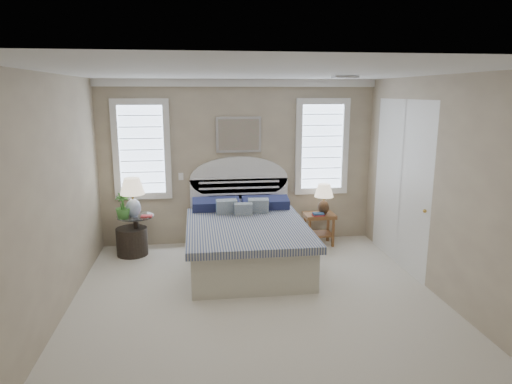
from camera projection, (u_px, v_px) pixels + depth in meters
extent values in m
cube|color=beige|center=(260.00, 307.00, 5.40)|extent=(4.50, 5.00, 0.01)
cube|color=silver|center=(260.00, 72.00, 4.82)|extent=(4.50, 5.00, 0.01)
cube|color=gray|center=(239.00, 163.00, 7.53)|extent=(4.50, 0.02, 2.70)
cube|color=gray|center=(50.00, 203.00, 4.82)|extent=(0.02, 5.00, 2.70)
cube|color=gray|center=(448.00, 191.00, 5.40)|extent=(0.02, 5.00, 2.70)
cube|color=white|center=(238.00, 83.00, 7.22)|extent=(4.50, 0.08, 0.12)
cube|color=#B2B2B2|center=(345.00, 77.00, 5.76)|extent=(0.30, 0.20, 0.02)
cube|color=white|center=(181.00, 176.00, 7.44)|extent=(0.08, 0.01, 0.12)
cube|color=#C9E0FF|center=(142.00, 150.00, 7.26)|extent=(0.90, 0.06, 1.60)
cube|color=#C9E0FF|center=(322.00, 147.00, 7.64)|extent=(0.90, 0.06, 1.60)
cube|color=silver|center=(239.00, 135.00, 7.39)|extent=(0.74, 0.04, 0.58)
cube|color=white|center=(401.00, 184.00, 6.59)|extent=(0.02, 1.80, 2.40)
cube|color=silver|center=(247.00, 248.00, 6.63)|extent=(1.60, 2.10, 0.55)
cube|color=navy|center=(247.00, 228.00, 6.51)|extent=(1.72, 2.15, 0.10)
cube|color=silver|center=(239.00, 211.00, 7.64)|extent=(1.62, 0.08, 1.10)
cube|color=#1E224C|center=(216.00, 205.00, 7.28)|extent=(0.75, 0.31, 0.23)
cube|color=#1E224C|center=(266.00, 203.00, 7.39)|extent=(0.75, 0.31, 0.23)
cube|color=#38577F|center=(226.00, 210.00, 7.08)|extent=(0.33, 0.20, 0.34)
cube|color=#38577F|center=(258.00, 208.00, 7.15)|extent=(0.33, 0.20, 0.34)
cube|color=#38577F|center=(243.00, 212.00, 7.02)|extent=(0.28, 0.14, 0.29)
cylinder|color=black|center=(138.00, 253.00, 7.17)|extent=(0.32, 0.32, 0.03)
cylinder|color=black|center=(137.00, 236.00, 7.11)|extent=(0.08, 0.08, 0.60)
cylinder|color=silver|center=(136.00, 216.00, 7.04)|extent=(0.56, 0.56, 0.02)
cube|color=brown|center=(319.00, 215.00, 7.54)|extent=(0.50, 0.40, 0.06)
cube|color=brown|center=(319.00, 234.00, 7.61)|extent=(0.44, 0.34, 0.03)
cube|color=brown|center=(309.00, 234.00, 7.43)|extent=(0.04, 0.04, 0.47)
cube|color=brown|center=(305.00, 229.00, 7.72)|extent=(0.04, 0.04, 0.47)
cube|color=brown|center=(333.00, 233.00, 7.48)|extent=(0.04, 0.04, 0.47)
cube|color=brown|center=(328.00, 228.00, 7.77)|extent=(0.04, 0.04, 0.47)
cylinder|color=black|center=(132.00, 241.00, 7.11)|extent=(0.61, 0.61, 0.43)
cylinder|color=white|center=(134.00, 216.00, 6.98)|extent=(0.15, 0.15, 0.03)
ellipsoid|color=white|center=(133.00, 208.00, 6.95)|extent=(0.27, 0.27, 0.29)
cylinder|color=gold|center=(133.00, 197.00, 6.92)|extent=(0.04, 0.04, 0.10)
cylinder|color=black|center=(323.00, 213.00, 7.51)|extent=(0.12, 0.12, 0.03)
ellipsoid|color=black|center=(323.00, 207.00, 7.49)|extent=(0.23, 0.23, 0.24)
cylinder|color=gold|center=(324.00, 199.00, 7.46)|extent=(0.03, 0.03, 0.09)
imported|color=#36772F|center=(123.00, 206.00, 6.83)|extent=(0.24, 0.24, 0.39)
cube|color=#A5292A|center=(147.00, 216.00, 6.97)|extent=(0.17, 0.13, 0.02)
cube|color=#A5292A|center=(318.00, 215.00, 7.40)|extent=(0.20, 0.15, 0.02)
cube|color=navy|center=(318.00, 214.00, 7.39)|extent=(0.19, 0.14, 0.02)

